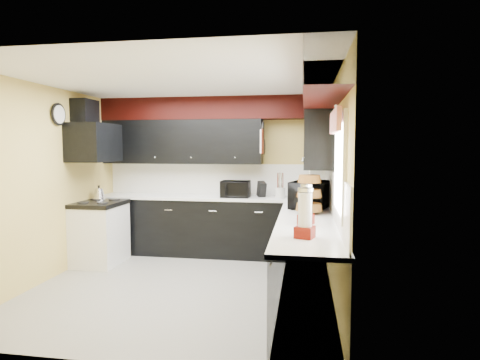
{
  "coord_description": "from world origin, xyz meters",
  "views": [
    {
      "loc": [
        1.46,
        -4.66,
        1.72
      ],
      "look_at": [
        0.61,
        0.62,
        1.28
      ],
      "focal_mm": 30.0,
      "sensor_mm": 36.0,
      "label": 1
    }
  ],
  "objects_px": {
    "microwave": "(311,195)",
    "kettle": "(99,194)",
    "utensil_crock": "(280,193)",
    "toaster_oven": "(235,189)",
    "knife_block": "(262,189)"
  },
  "relations": [
    {
      "from": "toaster_oven",
      "to": "utensil_crock",
      "type": "relative_size",
      "value": 2.78
    },
    {
      "from": "knife_block",
      "to": "toaster_oven",
      "type": "bearing_deg",
      "value": 168.9
    },
    {
      "from": "toaster_oven",
      "to": "knife_block",
      "type": "bearing_deg",
      "value": 13.66
    },
    {
      "from": "toaster_oven",
      "to": "knife_block",
      "type": "xyz_separation_m",
      "value": [
        0.4,
        0.09,
        -0.01
      ]
    },
    {
      "from": "microwave",
      "to": "kettle",
      "type": "xyz_separation_m",
      "value": [
        -3.17,
        0.49,
        -0.11
      ]
    },
    {
      "from": "toaster_oven",
      "to": "microwave",
      "type": "relative_size",
      "value": 0.71
    },
    {
      "from": "utensil_crock",
      "to": "kettle",
      "type": "bearing_deg",
      "value": -170.63
    },
    {
      "from": "kettle",
      "to": "toaster_oven",
      "type": "bearing_deg",
      "value": 12.1
    },
    {
      "from": "microwave",
      "to": "kettle",
      "type": "height_order",
      "value": "microwave"
    },
    {
      "from": "utensil_crock",
      "to": "knife_block",
      "type": "distance_m",
      "value": 0.31
    },
    {
      "from": "toaster_oven",
      "to": "kettle",
      "type": "distance_m",
      "value": 2.09
    },
    {
      "from": "microwave",
      "to": "kettle",
      "type": "relative_size",
      "value": 3.31
    },
    {
      "from": "toaster_oven",
      "to": "microwave",
      "type": "xyz_separation_m",
      "value": [
        1.14,
        -0.93,
        0.04
      ]
    },
    {
      "from": "kettle",
      "to": "utensil_crock",
      "type": "bearing_deg",
      "value": 9.37
    },
    {
      "from": "microwave",
      "to": "kettle",
      "type": "bearing_deg",
      "value": 96.6
    }
  ]
}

